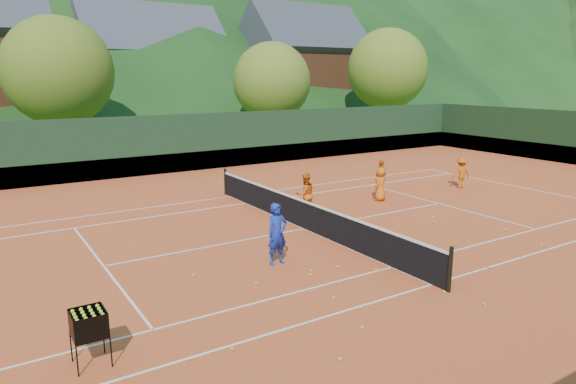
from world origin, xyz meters
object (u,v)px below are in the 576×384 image
student_a (305,194)px  chalet_mid (151,75)px  chalet_right (302,73)px  student_c (380,184)px  ball_hopper (89,325)px  student_d (461,173)px  tennis_net (305,214)px  student_b (381,177)px  coach (277,234)px

student_a → chalet_mid: bearing=-95.4°
chalet_mid → chalet_right: size_ratio=1.06×
student_c → ball_hopper: bearing=9.0°
student_d → chalet_right: bearing=-98.6°
student_d → chalet_right: size_ratio=0.12×
student_d → tennis_net: 9.57m
student_a → tennis_net: size_ratio=0.13×
student_b → student_c: (-0.96, -1.01, -0.04)m
coach → chalet_mid: (8.42, 36.27, 4.14)m
student_a → student_b: (4.73, 1.19, -0.05)m
student_b → tennis_net: bearing=0.4°
student_b → chalet_mid: chalet_mid is taller
student_a → chalet_mid: chalet_mid is taller
student_b → chalet_mid: (0.27, 31.36, 4.25)m
chalet_right → student_a: bearing=-123.6°
coach → ball_hopper: bearing=-159.2°
tennis_net → chalet_mid: (6.00, 34.00, 4.47)m
student_a → student_c: (3.76, 0.18, -0.09)m
coach → chalet_right: size_ratio=0.14×
student_a → coach: bearing=50.7°
tennis_net → ball_hopper: bearing=-148.2°
coach → ball_hopper: size_ratio=1.66×
chalet_mid → coach: bearing=-103.1°
student_d → chalet_mid: 32.96m
student_d → tennis_net: (-9.45, -1.50, -0.19)m
student_c → ball_hopper: 14.00m
tennis_net → student_a: bearing=55.1°
ball_hopper → student_a: bearing=35.5°
chalet_right → student_d: bearing=-110.3°
coach → student_b: (8.15, 4.91, -0.11)m
student_c → chalet_right: chalet_right is taller
ball_hopper → chalet_mid: 41.33m
student_b → ball_hopper: bearing=4.6°
ball_hopper → tennis_net: bearing=31.8°
student_b → ball_hopper: 15.32m
student_d → chalet_mid: chalet_mid is taller
student_c → tennis_net: student_c is taller
student_a → chalet_right: size_ratio=0.13×
student_c → student_d: size_ratio=0.99×
student_a → student_d: student_a is taller
student_b → tennis_net: student_b is taller
tennis_net → student_d: bearing=9.0°
tennis_net → chalet_mid: bearing=80.0°
chalet_mid → student_c: bearing=-92.2°
student_a → chalet_mid: size_ratio=0.12×
student_b → chalet_mid: bearing=-114.8°
coach → student_a: coach is taller
tennis_net → chalet_mid: size_ratio=0.95×
chalet_mid → chalet_right: bearing=-15.9°
chalet_mid → chalet_right: chalet_right is taller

